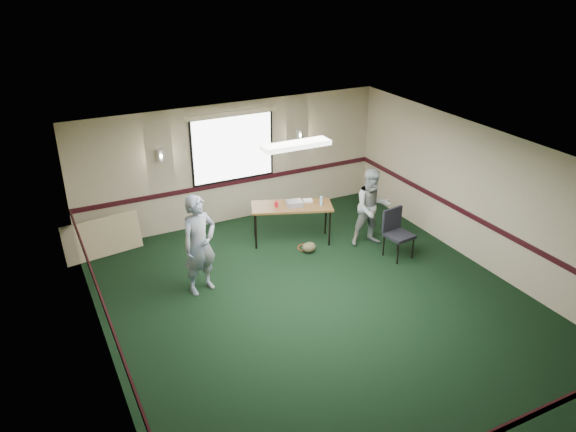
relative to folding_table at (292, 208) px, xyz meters
name	(u,v)px	position (x,y,z in m)	size (l,w,h in m)	color
ground	(322,307)	(-0.66, -2.43, -0.77)	(8.00, 8.00, 0.00)	black
room_shell	(269,182)	(-0.66, -0.31, 0.81)	(8.00, 8.02, 8.00)	tan
folding_table	(292,208)	(0.00, 0.00, 0.00)	(1.78, 1.22, 0.83)	#553A18
projector	(295,203)	(0.04, -0.04, 0.11)	(0.31, 0.26, 0.10)	gray
game_console	(308,201)	(0.39, 0.02, 0.08)	(0.18, 0.14, 0.05)	silver
red_cup	(276,204)	(-0.31, 0.08, 0.12)	(0.07, 0.07, 0.11)	red
water_bottle	(321,201)	(0.54, -0.27, 0.16)	(0.06, 0.06, 0.19)	#86C2DB
duffel_bag	(309,247)	(0.09, -0.60, -0.66)	(0.30, 0.23, 0.21)	#494829
cable_coil	(305,248)	(0.11, -0.41, -0.76)	(0.33, 0.33, 0.02)	red
folded_table	(102,237)	(-3.66, 1.17, -0.37)	(1.54, 0.07, 0.79)	tan
conference_chair	(396,229)	(1.58, -1.47, -0.19)	(0.54, 0.56, 0.99)	black
person_left	(199,245)	(-2.31, -0.96, 0.16)	(0.67, 0.44, 1.85)	#415F90
person_right	(372,208)	(1.42, -0.84, 0.06)	(0.80, 0.62, 1.65)	#6E91AC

